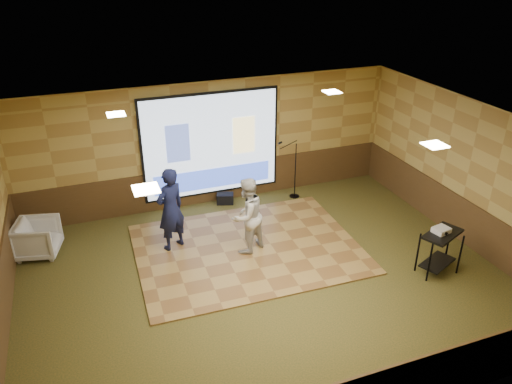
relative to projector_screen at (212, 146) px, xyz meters
name	(u,v)px	position (x,y,z in m)	size (l,w,h in m)	color
ground	(264,279)	(0.00, -3.44, -1.47)	(9.00, 9.00, 0.00)	#2A3217
room_shell	(265,179)	(0.00, -3.44, 0.62)	(9.04, 7.04, 3.02)	tan
wainscot_back	(213,183)	(0.00, 0.04, -1.00)	(9.00, 0.04, 0.95)	#483118
wainscot_left	(1,314)	(-4.48, -3.44, -1.00)	(0.04, 7.00, 0.95)	#483118
wainscot_right	(458,217)	(4.48, -3.44, -1.00)	(0.04, 7.00, 0.95)	#483118
projector_screen	(212,146)	(0.00, 0.00, 0.00)	(3.32, 0.06, 2.52)	black
downlight_nw	(116,114)	(-2.20, -1.64, 1.50)	(0.32, 0.32, 0.02)	#FFEDBF
downlight_ne	(332,92)	(2.20, -1.64, 1.50)	(0.32, 0.32, 0.02)	#FFEDBF
downlight_sw	(146,189)	(-2.20, -4.94, 1.50)	(0.32, 0.32, 0.02)	#FFEDBF
downlight_se	(435,145)	(2.20, -4.94, 1.50)	(0.32, 0.32, 0.02)	#FFEDBF
dance_floor	(248,248)	(0.06, -2.35, -1.46)	(4.54, 3.46, 0.03)	olive
player_left	(171,209)	(-1.38, -1.76, -0.55)	(0.65, 0.43, 1.78)	#12173A
player_right	(247,216)	(0.03, -2.41, -0.64)	(0.78, 0.61, 1.61)	beige
av_table	(440,246)	(3.22, -4.39, -0.87)	(0.84, 0.44, 0.88)	black
projector	(441,230)	(3.20, -4.36, -0.54)	(0.30, 0.25, 0.10)	silver
mic_stand	(293,179)	(1.93, -0.46, -0.98)	(0.60, 0.25, 1.54)	black
banquet_chair	(38,238)	(-4.00, -1.02, -1.10)	(0.80, 0.82, 0.75)	gray
duffel_bag	(225,198)	(0.24, -0.19, -1.35)	(0.40, 0.27, 0.25)	black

